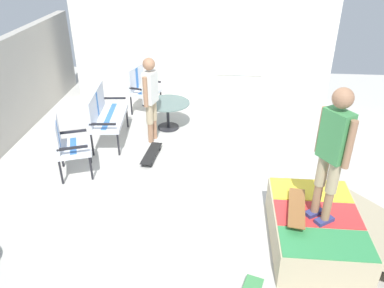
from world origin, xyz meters
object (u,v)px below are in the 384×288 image
at_px(person_watching, 151,95).
at_px(skateboard_by_bench, 152,154).
at_px(patio_bench, 103,111).
at_px(patio_chair_by_wall, 65,142).
at_px(patio_chair_near_house, 141,85).
at_px(person_skater, 333,148).
at_px(patio_table, 168,110).
at_px(skate_ramp, 317,229).
at_px(skateboard_on_ramp, 297,208).

xyz_separation_m(person_watching, skateboard_by_bench, (-0.59, -0.08, -0.89)).
xyz_separation_m(patio_bench, patio_chair_by_wall, (-1.23, 0.26, -0.00)).
distance_m(patio_bench, patio_chair_by_wall, 1.26).
xyz_separation_m(patio_chair_near_house, person_skater, (-4.12, -3.07, 0.87)).
relative_size(patio_table, skateboard_by_bench, 1.10).
relative_size(skate_ramp, patio_chair_near_house, 1.70).
xyz_separation_m(person_skater, skateboard_on_ramp, (0.07, 0.27, -0.91)).
relative_size(patio_chair_by_wall, patio_table, 1.13).
bearing_deg(skate_ramp, skateboard_by_bench, 51.70).
relative_size(skate_ramp, patio_table, 1.93).
bearing_deg(skateboard_by_bench, skateboard_on_ramp, -132.08).
distance_m(skate_ramp, person_skater, 1.24).
bearing_deg(skateboard_on_ramp, person_watching, 41.57).
height_order(patio_chair_near_house, person_watching, person_watching).
relative_size(patio_chair_near_house, person_watching, 0.61).
distance_m(person_skater, skateboard_by_bench, 3.53).
relative_size(patio_chair_near_house, patio_table, 1.13).
bearing_deg(patio_chair_by_wall, patio_table, -36.68).
height_order(skate_ramp, person_skater, person_skater).
distance_m(patio_chair_by_wall, person_skater, 4.11).
xyz_separation_m(patio_bench, patio_table, (0.65, -1.14, -0.21)).
bearing_deg(patio_chair_by_wall, skate_ramp, -109.55).
bearing_deg(person_watching, patio_bench, 89.84).
height_order(patio_chair_by_wall, person_watching, person_watching).
xyz_separation_m(person_watching, skateboard_on_ramp, (-2.59, -2.30, -0.40)).
distance_m(patio_table, person_watching, 0.89).
height_order(patio_chair_near_house, skateboard_on_ramp, patio_chair_near_house).
bearing_deg(skate_ramp, patio_table, 36.53).
xyz_separation_m(patio_bench, skateboard_on_ramp, (-2.59, -3.23, -0.04)).
bearing_deg(skateboard_by_bench, patio_table, -6.03).
relative_size(patio_table, skateboard_on_ramp, 1.10).
bearing_deg(person_watching, skateboard_on_ramp, -138.43).
bearing_deg(person_skater, skateboard_on_ramp, 75.77).
bearing_deg(skate_ramp, patio_chair_near_house, 37.52).
bearing_deg(skateboard_by_bench, person_watching, 7.61).
bearing_deg(person_skater, skate_ramp, -23.79).
relative_size(patio_bench, person_watching, 0.78).
distance_m(patio_chair_near_house, person_skater, 5.21).
xyz_separation_m(patio_chair_by_wall, person_skater, (-1.43, -3.76, 0.87)).
xyz_separation_m(skate_ramp, patio_table, (3.23, 2.39, 0.16)).
xyz_separation_m(patio_chair_near_house, patio_chair_by_wall, (-2.70, 0.69, 0.00)).
xyz_separation_m(skate_ramp, skateboard_by_bench, (1.99, 2.52, -0.16)).
xyz_separation_m(skate_ramp, patio_chair_near_house, (4.04, 3.11, 0.37)).
relative_size(patio_bench, person_skater, 0.76).
bearing_deg(person_skater, patio_table, 35.48).
bearing_deg(patio_chair_near_house, patio_table, -138.84).
distance_m(patio_table, skateboard_by_bench, 1.28).
height_order(skate_ramp, person_watching, person_watching).
distance_m(patio_bench, person_watching, 1.00).
bearing_deg(patio_table, patio_chair_near_house, 41.16).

